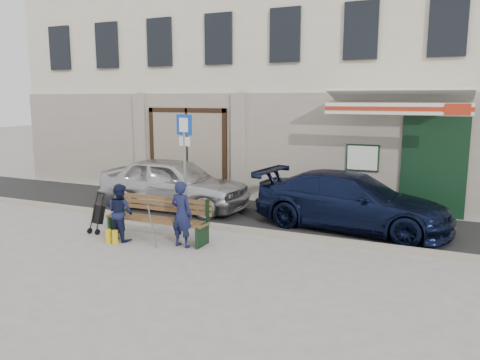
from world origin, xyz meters
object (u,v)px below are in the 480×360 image
Objects in this scene: parking_sign at (185,151)px; woman at (120,212)px; car_navy at (351,201)px; man at (182,214)px; bench at (156,219)px; car_silver at (174,183)px; stroller at (98,215)px.

woman is (-0.57, -1.78, -1.16)m from parking_sign.
car_navy is 4.06m from man.
car_navy is 4.54m from bench.
car_silver is 1.94m from parking_sign.
car_silver reaches higher than man.
car_silver is at bearing 146.83° from parking_sign.
parking_sign reaches higher than stroller.
car_silver reaches higher than bench.
car_silver is at bearing 96.73° from car_navy.
parking_sign is at bearing -56.09° from man.
woman is at bearing 11.25° from man.
car_navy is 5.28m from woman.
bench is at bearing -156.32° from car_silver.
parking_sign is 2.94× the size of stroller.
stroller is (-0.33, -2.73, -0.32)m from car_silver.
car_navy reaches higher than stroller.
parking_sign is at bearing -138.32° from car_silver.
bench is at bearing 16.02° from stroller.
man is (-2.91, -2.82, 0.03)m from car_navy.
car_navy is at bearing -130.35° from man.
woman is at bearing -4.67° from stroller.
parking_sign reaches higher than bench.
car_silver is 3.42× the size of woman.
parking_sign is 2.50m from stroller.
man is at bearing -159.24° from woman.
man is at bearing -46.90° from parking_sign.
car_silver is 1.77× the size of bench.
woman is 1.37× the size of stroller.
car_silver reaches higher than woman.
woman is (-4.36, -2.97, -0.04)m from car_navy.
woman is (-0.65, -0.36, 0.16)m from bench.
stroller is at bearing -1.82° from woman.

